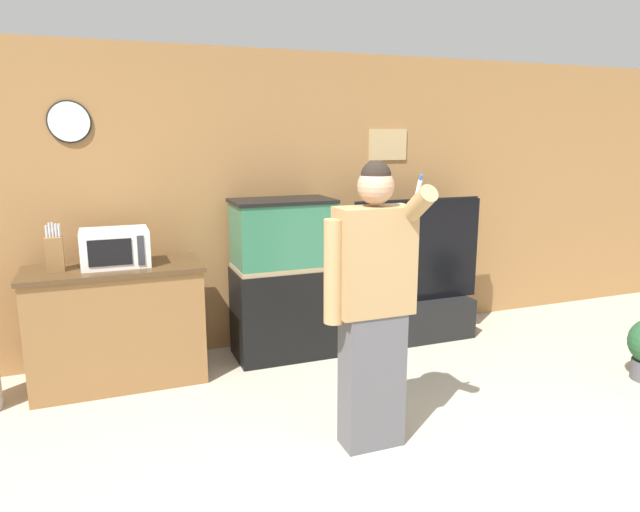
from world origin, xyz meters
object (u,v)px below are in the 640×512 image
object	(u,v)px
aquarium_on_stand	(283,279)
person_standing	(372,303)
counter_island	(118,325)
microwave	(115,248)
tv_on_stand	(417,299)
knife_block	(55,253)

from	to	relation	value
aquarium_on_stand	person_standing	distance (m)	1.62
counter_island	microwave	size ratio (longest dim) A/B	2.66
tv_on_stand	knife_block	bearing A→B (deg)	-179.57
tv_on_stand	aquarium_on_stand	bearing A→B (deg)	177.26
person_standing	tv_on_stand	bearing A→B (deg)	51.32
knife_block	aquarium_on_stand	xyz separation A→B (m)	(1.74, 0.08, -0.38)
knife_block	tv_on_stand	size ratio (longest dim) A/B	0.27
microwave	aquarium_on_stand	distance (m)	1.38
knife_block	counter_island	bearing A→B (deg)	-0.45
counter_island	microwave	bearing A→B (deg)	56.05
counter_island	tv_on_stand	distance (m)	2.64
microwave	person_standing	bearing A→B (deg)	-48.32
counter_island	aquarium_on_stand	distance (m)	1.37
tv_on_stand	person_standing	world-z (taller)	person_standing
knife_block	person_standing	distance (m)	2.35
counter_island	knife_block	distance (m)	0.71
microwave	counter_island	bearing A→B (deg)	-123.95
microwave	tv_on_stand	bearing A→B (deg)	-0.21
aquarium_on_stand	microwave	bearing A→B (deg)	-177.76
counter_island	knife_block	xyz separation A→B (m)	(-0.39, 0.00, 0.60)
counter_island	microwave	world-z (taller)	microwave
counter_island	knife_block	world-z (taller)	knife_block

